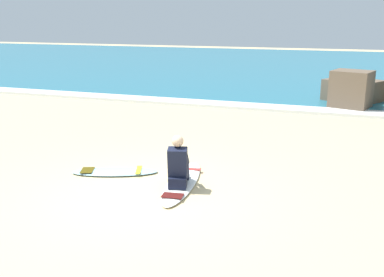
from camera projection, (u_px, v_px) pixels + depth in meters
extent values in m
plane|color=#CCB584|center=(144.00, 196.00, 7.71)|extent=(80.00, 80.00, 0.00)
cube|color=teal|center=(292.00, 66.00, 27.68)|extent=(80.00, 28.00, 0.10)
cube|color=white|center=(245.00, 106.00, 15.20)|extent=(80.00, 0.90, 0.11)
ellipsoid|color=white|center=(182.00, 182.00, 8.25)|extent=(0.82, 2.40, 0.07)
cube|color=red|center=(189.00, 169.00, 8.86)|extent=(0.49, 0.16, 0.01)
cube|color=#4A1311|center=(172.00, 195.00, 7.53)|extent=(0.39, 0.29, 0.01)
cube|color=black|center=(178.00, 182.00, 7.86)|extent=(0.38, 0.33, 0.20)
cylinder|color=black|center=(173.00, 170.00, 8.01)|extent=(0.25, 0.43, 0.43)
cylinder|color=black|center=(174.00, 168.00, 8.21)|extent=(0.18, 0.28, 0.42)
cube|color=black|center=(174.00, 177.00, 8.33)|extent=(0.15, 0.24, 0.05)
cylinder|color=black|center=(184.00, 171.00, 7.99)|extent=(0.25, 0.43, 0.43)
cylinder|color=black|center=(186.00, 169.00, 8.20)|extent=(0.18, 0.28, 0.42)
cube|color=black|center=(186.00, 177.00, 8.32)|extent=(0.15, 0.24, 0.05)
cube|color=black|center=(178.00, 163.00, 7.81)|extent=(0.40, 0.37, 0.57)
sphere|color=beige|center=(178.00, 141.00, 7.73)|extent=(0.21, 0.21, 0.21)
cylinder|color=black|center=(171.00, 159.00, 7.96)|extent=(0.19, 0.41, 0.31)
cylinder|color=black|center=(186.00, 159.00, 7.94)|extent=(0.19, 0.41, 0.31)
ellipsoid|color=#9ED1E5|center=(115.00, 172.00, 8.80)|extent=(1.78, 1.08, 0.07)
cube|color=gold|center=(139.00, 170.00, 8.80)|extent=(0.26, 0.48, 0.01)
cube|color=#4C400C|center=(87.00, 170.00, 8.78)|extent=(0.35, 0.42, 0.01)
cube|color=brown|center=(353.00, 92.00, 15.89)|extent=(2.22, 2.15, 0.85)
cube|color=brown|center=(351.00, 90.00, 14.68)|extent=(1.47, 1.36, 1.32)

